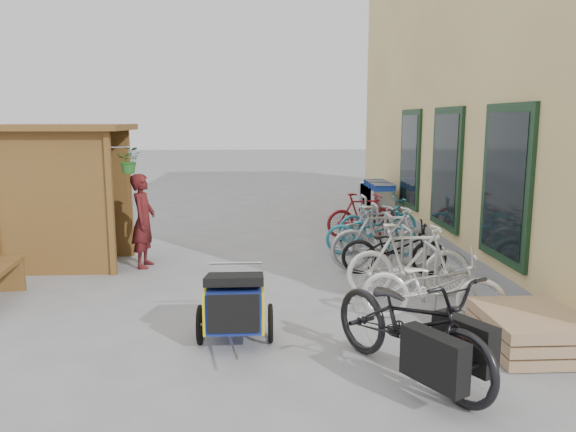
{
  "coord_description": "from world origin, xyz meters",
  "views": [
    {
      "loc": [
        0.07,
        -7.06,
        2.48
      ],
      "look_at": [
        0.5,
        1.5,
        1.0
      ],
      "focal_mm": 35.0,
      "sensor_mm": 36.0,
      "label": 1
    }
  ],
  "objects_px": {
    "bike_3": "(384,238)",
    "bike_5": "(373,228)",
    "pallet_stack": "(531,331)",
    "shopping_carts": "(375,196)",
    "cargo_bike": "(412,325)",
    "bike_7": "(362,215)",
    "person_kiosk": "(143,221)",
    "bike_4": "(371,232)",
    "kiosk": "(60,176)",
    "bike_2": "(394,248)",
    "bike_1": "(409,261)",
    "bike_6": "(378,220)",
    "child_trailer": "(235,302)",
    "bike_0": "(433,285)"
  },
  "relations": [
    {
      "from": "person_kiosk",
      "to": "bike_2",
      "type": "xyz_separation_m",
      "value": [
        4.11,
        -0.71,
        -0.35
      ]
    },
    {
      "from": "person_kiosk",
      "to": "bike_4",
      "type": "bearing_deg",
      "value": -76.37
    },
    {
      "from": "kiosk",
      "to": "shopping_carts",
      "type": "xyz_separation_m",
      "value": [
        6.28,
        4.46,
        -0.98
      ]
    },
    {
      "from": "bike_1",
      "to": "shopping_carts",
      "type": "bearing_deg",
      "value": -7.13
    },
    {
      "from": "pallet_stack",
      "to": "bike_3",
      "type": "bearing_deg",
      "value": 104.76
    },
    {
      "from": "kiosk",
      "to": "bike_1",
      "type": "height_order",
      "value": "kiosk"
    },
    {
      "from": "bike_7",
      "to": "bike_6",
      "type": "bearing_deg",
      "value": -165.72
    },
    {
      "from": "shopping_carts",
      "to": "bike_2",
      "type": "relative_size",
      "value": 1.29
    },
    {
      "from": "shopping_carts",
      "to": "bike_6",
      "type": "height_order",
      "value": "shopping_carts"
    },
    {
      "from": "shopping_carts",
      "to": "bike_5",
      "type": "relative_size",
      "value": 1.46
    },
    {
      "from": "child_trailer",
      "to": "bike_2",
      "type": "relative_size",
      "value": 0.85
    },
    {
      "from": "person_kiosk",
      "to": "bike_3",
      "type": "bearing_deg",
      "value": -90.54
    },
    {
      "from": "bike_1",
      "to": "bike_3",
      "type": "distance_m",
      "value": 1.5
    },
    {
      "from": "bike_7",
      "to": "bike_4",
      "type": "bearing_deg",
      "value": 163.19
    },
    {
      "from": "cargo_bike",
      "to": "bike_6",
      "type": "relative_size",
      "value": 1.26
    },
    {
      "from": "bike_2",
      "to": "bike_5",
      "type": "height_order",
      "value": "bike_5"
    },
    {
      "from": "bike_2",
      "to": "person_kiosk",
      "type": "bearing_deg",
      "value": 87.09
    },
    {
      "from": "person_kiosk",
      "to": "bike_6",
      "type": "height_order",
      "value": "person_kiosk"
    },
    {
      "from": "kiosk",
      "to": "person_kiosk",
      "type": "xyz_separation_m",
      "value": [
        1.38,
        -0.13,
        -0.76
      ]
    },
    {
      "from": "pallet_stack",
      "to": "bike_1",
      "type": "bearing_deg",
      "value": 114.66
    },
    {
      "from": "pallet_stack",
      "to": "person_kiosk",
      "type": "distance_m",
      "value": 6.19
    },
    {
      "from": "kiosk",
      "to": "bike_4",
      "type": "distance_m",
      "value": 5.52
    },
    {
      "from": "pallet_stack",
      "to": "bike_2",
      "type": "height_order",
      "value": "bike_2"
    },
    {
      "from": "person_kiosk",
      "to": "bike_6",
      "type": "relative_size",
      "value": 0.92
    },
    {
      "from": "bike_4",
      "to": "bike_5",
      "type": "height_order",
      "value": "bike_5"
    },
    {
      "from": "bike_0",
      "to": "bike_7",
      "type": "height_order",
      "value": "bike_7"
    },
    {
      "from": "bike_2",
      "to": "bike_5",
      "type": "bearing_deg",
      "value": 6.73
    },
    {
      "from": "shopping_carts",
      "to": "cargo_bike",
      "type": "height_order",
      "value": "cargo_bike"
    },
    {
      "from": "bike_1",
      "to": "bike_5",
      "type": "xyz_separation_m",
      "value": [
        0.07,
        2.82,
        -0.09
      ]
    },
    {
      "from": "bike_5",
      "to": "shopping_carts",
      "type": "bearing_deg",
      "value": -29.07
    },
    {
      "from": "pallet_stack",
      "to": "shopping_carts",
      "type": "height_order",
      "value": "shopping_carts"
    },
    {
      "from": "pallet_stack",
      "to": "bike_1",
      "type": "xyz_separation_m",
      "value": [
        -0.86,
        1.87,
        0.32
      ]
    },
    {
      "from": "child_trailer",
      "to": "bike_5",
      "type": "distance_m",
      "value": 4.96
    },
    {
      "from": "bike_0",
      "to": "shopping_carts",
      "type": "bearing_deg",
      "value": 8.98
    },
    {
      "from": "bike_3",
      "to": "bike_4",
      "type": "height_order",
      "value": "bike_3"
    },
    {
      "from": "bike_6",
      "to": "bike_7",
      "type": "bearing_deg",
      "value": 13.78
    },
    {
      "from": "child_trailer",
      "to": "bike_6",
      "type": "xyz_separation_m",
      "value": [
        2.7,
        5.14,
        -0.02
      ]
    },
    {
      "from": "pallet_stack",
      "to": "bike_5",
      "type": "bearing_deg",
      "value": 99.51
    },
    {
      "from": "pallet_stack",
      "to": "bike_7",
      "type": "bearing_deg",
      "value": 97.25
    },
    {
      "from": "shopping_carts",
      "to": "bike_3",
      "type": "height_order",
      "value": "bike_3"
    },
    {
      "from": "kiosk",
      "to": "cargo_bike",
      "type": "xyz_separation_m",
      "value": [
        4.79,
        -4.49,
        -1.01
      ]
    },
    {
      "from": "person_kiosk",
      "to": "bike_4",
      "type": "relative_size",
      "value": 0.95
    },
    {
      "from": "shopping_carts",
      "to": "child_trailer",
      "type": "height_order",
      "value": "shopping_carts"
    },
    {
      "from": "pallet_stack",
      "to": "bike_3",
      "type": "height_order",
      "value": "bike_3"
    },
    {
      "from": "pallet_stack",
      "to": "bike_4",
      "type": "height_order",
      "value": "bike_4"
    },
    {
      "from": "cargo_bike",
      "to": "bike_7",
      "type": "relative_size",
      "value": 1.37
    },
    {
      "from": "kiosk",
      "to": "bike_7",
      "type": "bearing_deg",
      "value": 21.02
    },
    {
      "from": "shopping_carts",
      "to": "bike_7",
      "type": "height_order",
      "value": "shopping_carts"
    },
    {
      "from": "bike_3",
      "to": "bike_5",
      "type": "relative_size",
      "value": 1.22
    },
    {
      "from": "shopping_carts",
      "to": "bike_5",
      "type": "height_order",
      "value": "shopping_carts"
    }
  ]
}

